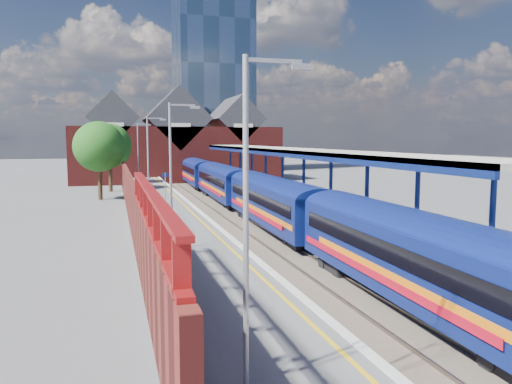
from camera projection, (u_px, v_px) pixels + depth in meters
The scene contains 24 objects.
ground at pixel (211, 203), 48.94m from camera, with size 240.00×240.00×0.00m, color #5B5B5E.
ballast_bed at pixel (235, 219), 39.38m from camera, with size 6.00×76.00×0.06m, color #473D33.
rails at pixel (235, 217), 39.37m from camera, with size 4.51×76.00×0.14m.
left_platform at pixel (164, 216), 37.82m from camera, with size 5.00×76.00×1.00m, color #565659.
right_platform at pixel (306, 210), 40.97m from camera, with size 6.00×76.00×1.00m, color #565659.
coping_left at pixel (195, 208), 38.41m from camera, with size 0.30×76.00×0.05m, color silver.
coping_right at pixel (273, 205), 40.13m from camera, with size 0.30×76.00×0.05m, color silver.
yellow_line at pixel (187, 208), 38.25m from camera, with size 0.14×76.00×0.01m, color yellow.
train at pixel (245, 189), 41.93m from camera, with size 3.13×65.95×3.45m.
canopy at pixel (292, 151), 42.18m from camera, with size 4.50×52.00×4.48m.
lamp_post_a at pixel (252, 203), 10.34m from camera, with size 1.48×0.18×7.00m.
lamp_post_b at pixel (174, 167), 23.72m from camera, with size 1.48×0.18×7.00m.
lamp_post_c at pixel (150, 156), 39.02m from camera, with size 1.48×0.18×7.00m.
lamp_post_d at pixel (139, 151), 54.31m from camera, with size 1.48×0.18×7.00m.
platform_sign at pixel (165, 182), 41.55m from camera, with size 0.55×0.08×2.50m.
brick_wall at pixel (132, 202), 30.73m from camera, with size 0.35×50.00×3.86m.
station_building at pixel (176, 144), 75.12m from camera, with size 30.00×12.12×13.78m.
glass_tower at pixel (212, 67), 97.31m from camera, with size 14.20×14.20×40.30m.
tree_near at pixel (100, 148), 51.18m from camera, with size 5.20×5.20×8.10m.
tree_far at pixel (111, 147), 59.10m from camera, with size 5.20×5.20×8.10m.
parked_car_red at pixel (426, 227), 25.88m from camera, with size 1.75×4.34×1.48m, color #A6120D.
parked_car_silver at pixel (374, 211), 32.16m from camera, with size 1.35×3.88×1.28m, color silver.
parked_car_dark at pixel (414, 225), 27.42m from camera, with size 1.58×3.89×1.13m, color black.
parked_car_blue at pixel (309, 192), 44.01m from camera, with size 1.96×4.25×1.18m, color navy.
Camera 1 is at (-9.11, -17.88, 6.32)m, focal length 35.00 mm.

